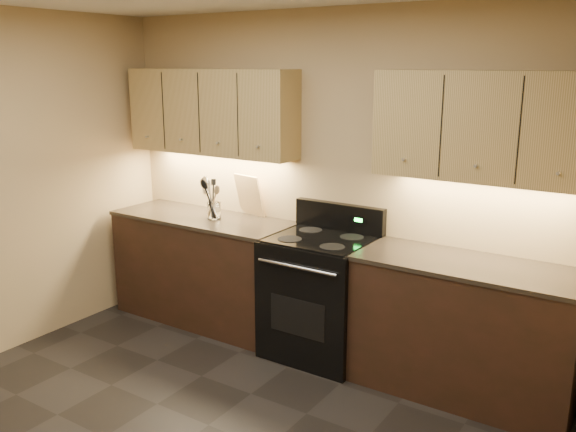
% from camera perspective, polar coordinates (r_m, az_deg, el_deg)
% --- Properties ---
extents(wall_back, '(4.00, 0.04, 2.60)m').
position_cam_1_polar(wall_back, '(4.76, 4.30, 3.25)').
color(wall_back, tan).
rests_on(wall_back, ground).
extents(wall_right, '(0.04, 4.00, 2.60)m').
position_cam_1_polar(wall_right, '(2.29, 24.37, -10.05)').
color(wall_right, tan).
rests_on(wall_right, ground).
extents(counter_left, '(1.62, 0.62, 0.93)m').
position_cam_1_polar(counter_left, '(5.36, -7.83, -4.86)').
color(counter_left, black).
rests_on(counter_left, ground).
extents(counter_right, '(1.46, 0.62, 0.93)m').
position_cam_1_polar(counter_right, '(4.31, 16.14, -10.11)').
color(counter_right, black).
rests_on(counter_right, ground).
extents(stove, '(0.76, 0.68, 1.14)m').
position_cam_1_polar(stove, '(4.69, 3.07, -7.37)').
color(stove, black).
rests_on(stove, ground).
extents(upper_cab_left, '(1.60, 0.30, 0.70)m').
position_cam_1_polar(upper_cab_left, '(5.20, -7.23, 9.65)').
color(upper_cab_left, tan).
rests_on(upper_cab_left, wall_back).
extents(upper_cab_right, '(1.44, 0.30, 0.70)m').
position_cam_1_polar(upper_cab_right, '(4.11, 18.04, 7.94)').
color(upper_cab_right, tan).
rests_on(upper_cab_right, wall_back).
extents(outlet_plate, '(0.08, 0.01, 0.12)m').
position_cam_1_polar(outlet_plate, '(5.53, -7.63, 2.77)').
color(outlet_plate, '#B2B5BA').
rests_on(outlet_plate, wall_back).
extents(utensil_crock, '(0.13, 0.13, 0.14)m').
position_cam_1_polar(utensil_crock, '(5.12, -6.94, 0.43)').
color(utensil_crock, white).
rests_on(utensil_crock, counter_left).
extents(cutting_board, '(0.30, 0.15, 0.36)m').
position_cam_1_polar(cutting_board, '(5.18, -3.64, 1.96)').
color(cutting_board, tan).
rests_on(cutting_board, counter_left).
extents(wooden_spoon, '(0.14, 0.08, 0.29)m').
position_cam_1_polar(wooden_spoon, '(5.11, -7.39, 1.45)').
color(wooden_spoon, tan).
rests_on(wooden_spoon, utensil_crock).
extents(black_spoon, '(0.09, 0.17, 0.34)m').
position_cam_1_polar(black_spoon, '(5.10, -6.92, 1.78)').
color(black_spoon, black).
rests_on(black_spoon, utensil_crock).
extents(black_turner, '(0.14, 0.18, 0.35)m').
position_cam_1_polar(black_turner, '(5.07, -7.12, 1.67)').
color(black_turner, black).
rests_on(black_turner, utensil_crock).
extents(steel_spatula, '(0.21, 0.13, 0.38)m').
position_cam_1_polar(steel_spatula, '(5.08, -6.75, 1.90)').
color(steel_spatula, silver).
rests_on(steel_spatula, utensil_crock).
extents(steel_skimmer, '(0.24, 0.12, 0.35)m').
position_cam_1_polar(steel_skimmer, '(5.06, -6.71, 1.68)').
color(steel_skimmer, silver).
rests_on(steel_skimmer, utensil_crock).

